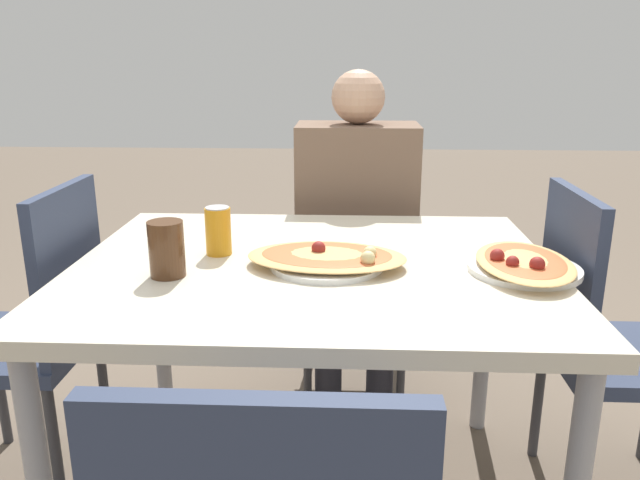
{
  "coord_description": "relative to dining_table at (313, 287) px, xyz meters",
  "views": [
    {
      "loc": [
        0.08,
        -1.47,
        1.22
      ],
      "look_at": [
        0.02,
        -0.01,
        0.79
      ],
      "focal_mm": 35.0,
      "sensor_mm": 36.0,
      "label": 1
    }
  ],
  "objects": [
    {
      "name": "soda_can",
      "position": [
        -0.25,
        0.05,
        0.13
      ],
      "size": [
        0.07,
        0.07,
        0.12
      ],
      "color": "orange",
      "rests_on": "dining_table"
    },
    {
      "name": "dining_table",
      "position": [
        0.0,
        0.0,
        0.0
      ],
      "size": [
        1.19,
        0.95,
        0.73
      ],
      "color": "beige",
      "rests_on": "ground_plane"
    },
    {
      "name": "pizza_main",
      "position": [
        0.04,
        -0.03,
        0.09
      ],
      "size": [
        0.41,
        0.28,
        0.06
      ],
      "color": "white",
      "rests_on": "dining_table"
    },
    {
      "name": "person_seated",
      "position": [
        0.12,
        0.69,
        0.03
      ],
      "size": [
        0.42,
        0.28,
        1.18
      ],
      "rotation": [
        0.0,
        0.0,
        3.14
      ],
      "color": "#2D2D38",
      "rests_on": "ground_plane"
    },
    {
      "name": "drink_glass",
      "position": [
        -0.33,
        -0.12,
        0.13
      ],
      "size": [
        0.08,
        0.08,
        0.13
      ],
      "color": "#4C2D19",
      "rests_on": "dining_table"
    },
    {
      "name": "pizza_second",
      "position": [
        0.5,
        -0.05,
        0.09
      ],
      "size": [
        0.27,
        0.35,
        0.06
      ],
      "color": "white",
      "rests_on": "dining_table"
    },
    {
      "name": "chair_side_right",
      "position": [
        0.78,
        0.1,
        -0.16
      ],
      "size": [
        0.4,
        0.4,
        0.89
      ],
      "rotation": [
        0.0,
        0.0,
        -1.57
      ],
      "color": "#2D3851",
      "rests_on": "ground_plane"
    },
    {
      "name": "chair_far_seated",
      "position": [
        0.12,
        0.81,
        -0.16
      ],
      "size": [
        0.4,
        0.4,
        0.89
      ],
      "rotation": [
        0.0,
        0.0,
        3.14
      ],
      "color": "#2D3851",
      "rests_on": "ground_plane"
    },
    {
      "name": "chair_side_left",
      "position": [
        -0.78,
        0.09,
        -0.16
      ],
      "size": [
        0.4,
        0.4,
        0.89
      ],
      "rotation": [
        0.0,
        0.0,
        1.57
      ],
      "color": "#2D3851",
      "rests_on": "ground_plane"
    }
  ]
}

